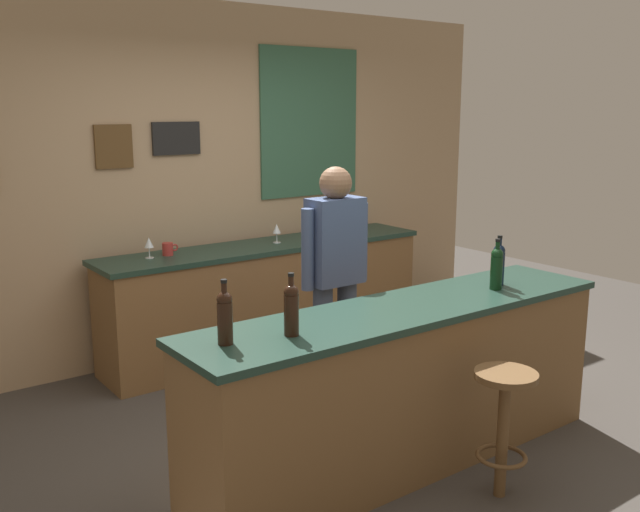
{
  "coord_description": "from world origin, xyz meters",
  "views": [
    {
      "loc": [
        -2.59,
        -3.1,
        1.99
      ],
      "look_at": [
        0.04,
        0.45,
        1.05
      ],
      "focal_mm": 39.6,
      "sensor_mm": 36.0,
      "label": 1
    }
  ],
  "objects_px": {
    "wine_glass_c": "(354,219)",
    "wine_bottle_a": "(225,316)",
    "bartender": "(335,272)",
    "wine_bottle_b": "(291,308)",
    "wine_bottle_c": "(497,267)",
    "bar_stool": "(504,413)",
    "coffee_mug": "(168,249)",
    "wine_glass_a": "(149,243)",
    "wine_glass_b": "(277,229)",
    "wine_bottle_d": "(499,263)"
  },
  "relations": [
    {
      "from": "wine_glass_a",
      "to": "coffee_mug",
      "type": "distance_m",
      "value": 0.17
    },
    {
      "from": "wine_bottle_a",
      "to": "wine_glass_a",
      "type": "xyz_separation_m",
      "value": [
        0.52,
        2.07,
        -0.05
      ]
    },
    {
      "from": "wine_bottle_a",
      "to": "wine_bottle_c",
      "type": "bearing_deg",
      "value": -2.71
    },
    {
      "from": "wine_glass_c",
      "to": "wine_bottle_a",
      "type": "bearing_deg",
      "value": -139.8
    },
    {
      "from": "bar_stool",
      "to": "wine_glass_b",
      "type": "bearing_deg",
      "value": 82.71
    },
    {
      "from": "wine_bottle_c",
      "to": "wine_glass_a",
      "type": "relative_size",
      "value": 1.97
    },
    {
      "from": "bartender",
      "to": "wine_bottle_d",
      "type": "height_order",
      "value": "bartender"
    },
    {
      "from": "wine_glass_b",
      "to": "wine_glass_c",
      "type": "height_order",
      "value": "same"
    },
    {
      "from": "coffee_mug",
      "to": "wine_bottle_a",
      "type": "bearing_deg",
      "value": -107.85
    },
    {
      "from": "wine_bottle_d",
      "to": "coffee_mug",
      "type": "relative_size",
      "value": 2.45
    },
    {
      "from": "bartender",
      "to": "wine_glass_c",
      "type": "relative_size",
      "value": 10.45
    },
    {
      "from": "wine_bottle_a",
      "to": "wine_glass_a",
      "type": "relative_size",
      "value": 1.97
    },
    {
      "from": "bartender",
      "to": "wine_glass_b",
      "type": "distance_m",
      "value": 1.27
    },
    {
      "from": "wine_bottle_d",
      "to": "wine_glass_b",
      "type": "distance_m",
      "value": 2.05
    },
    {
      "from": "wine_bottle_c",
      "to": "wine_glass_b",
      "type": "height_order",
      "value": "wine_bottle_c"
    },
    {
      "from": "wine_bottle_d",
      "to": "coffee_mug",
      "type": "xyz_separation_m",
      "value": [
        -1.21,
        2.1,
        -0.11
      ]
    },
    {
      "from": "bartender",
      "to": "coffee_mug",
      "type": "distance_m",
      "value": 1.42
    },
    {
      "from": "wine_bottle_b",
      "to": "wine_glass_c",
      "type": "relative_size",
      "value": 1.97
    },
    {
      "from": "bartender",
      "to": "wine_bottle_b",
      "type": "xyz_separation_m",
      "value": [
        -0.93,
        -0.86,
        0.12
      ]
    },
    {
      "from": "wine_glass_c",
      "to": "wine_bottle_d",
      "type": "bearing_deg",
      "value": -105.21
    },
    {
      "from": "wine_bottle_c",
      "to": "wine_glass_a",
      "type": "height_order",
      "value": "wine_bottle_c"
    },
    {
      "from": "bartender",
      "to": "wine_glass_a",
      "type": "distance_m",
      "value": 1.47
    },
    {
      "from": "bartender",
      "to": "coffee_mug",
      "type": "relative_size",
      "value": 12.96
    },
    {
      "from": "wine_bottle_b",
      "to": "coffee_mug",
      "type": "xyz_separation_m",
      "value": [
        0.35,
        2.16,
        -0.11
      ]
    },
    {
      "from": "bar_stool",
      "to": "wine_bottle_c",
      "type": "height_order",
      "value": "wine_bottle_c"
    },
    {
      "from": "coffee_mug",
      "to": "wine_bottle_c",
      "type": "bearing_deg",
      "value": -62.75
    },
    {
      "from": "wine_bottle_c",
      "to": "wine_glass_c",
      "type": "height_order",
      "value": "wine_bottle_c"
    },
    {
      "from": "bar_stool",
      "to": "wine_bottle_c",
      "type": "relative_size",
      "value": 2.22
    },
    {
      "from": "wine_bottle_a",
      "to": "wine_bottle_c",
      "type": "relative_size",
      "value": 1.0
    },
    {
      "from": "wine_bottle_a",
      "to": "wine_glass_c",
      "type": "distance_m",
      "value": 3.21
    },
    {
      "from": "bartender",
      "to": "bar_stool",
      "type": "relative_size",
      "value": 2.38
    },
    {
      "from": "bar_stool",
      "to": "wine_glass_b",
      "type": "height_order",
      "value": "wine_glass_b"
    },
    {
      "from": "wine_glass_b",
      "to": "coffee_mug",
      "type": "relative_size",
      "value": 1.24
    },
    {
      "from": "wine_bottle_b",
      "to": "wine_glass_a",
      "type": "relative_size",
      "value": 1.97
    },
    {
      "from": "bartender",
      "to": "bar_stool",
      "type": "distance_m",
      "value": 1.48
    },
    {
      "from": "wine_bottle_d",
      "to": "wine_glass_c",
      "type": "bearing_deg",
      "value": 74.79
    },
    {
      "from": "wine_bottle_b",
      "to": "coffee_mug",
      "type": "bearing_deg",
      "value": 80.66
    },
    {
      "from": "bar_stool",
      "to": "wine_glass_c",
      "type": "relative_size",
      "value": 4.39
    },
    {
      "from": "wine_glass_a",
      "to": "wine_glass_b",
      "type": "distance_m",
      "value": 1.08
    },
    {
      "from": "wine_bottle_c",
      "to": "wine_glass_c",
      "type": "relative_size",
      "value": 1.97
    },
    {
      "from": "wine_bottle_c",
      "to": "coffee_mug",
      "type": "relative_size",
      "value": 2.45
    },
    {
      "from": "wine_bottle_c",
      "to": "wine_glass_b",
      "type": "distance_m",
      "value": 2.11
    },
    {
      "from": "coffee_mug",
      "to": "wine_glass_a",
      "type": "bearing_deg",
      "value": -174.65
    },
    {
      "from": "wine_bottle_a",
      "to": "wine_glass_a",
      "type": "bearing_deg",
      "value": 75.99
    },
    {
      "from": "bar_stool",
      "to": "wine_bottle_c",
      "type": "distance_m",
      "value": 0.95
    },
    {
      "from": "wine_bottle_d",
      "to": "wine_glass_b",
      "type": "height_order",
      "value": "wine_bottle_d"
    },
    {
      "from": "wine_bottle_d",
      "to": "wine_bottle_c",
      "type": "bearing_deg",
      "value": -146.39
    },
    {
      "from": "wine_glass_b",
      "to": "wine_bottle_c",
      "type": "bearing_deg",
      "value": -84.77
    },
    {
      "from": "bar_stool",
      "to": "wine_bottle_d",
      "type": "xyz_separation_m",
      "value": [
        0.62,
        0.59,
        0.6
      ]
    },
    {
      "from": "wine_bottle_d",
      "to": "wine_glass_b",
      "type": "relative_size",
      "value": 1.97
    }
  ]
}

